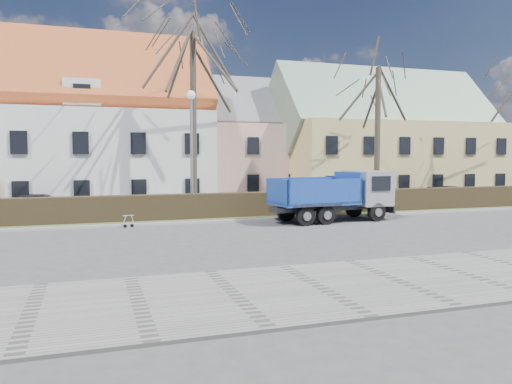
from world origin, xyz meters
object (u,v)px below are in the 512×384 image
object	(u,v)px
parked_car_a	(42,204)
dump_truck	(328,195)
cart_frame	(124,221)
streetlight	(192,154)
parked_car_b	(452,193)

from	to	relation	value
parked_car_a	dump_truck	bearing A→B (deg)	-112.32
dump_truck	cart_frame	world-z (taller)	dump_truck
streetlight	cart_frame	xyz separation A→B (m)	(-3.77, -2.89, -3.13)
streetlight	parked_car_a	xyz separation A→B (m)	(-7.81, 3.05, -2.79)
streetlight	parked_car_b	xyz separation A→B (m)	(20.45, 3.95, -2.90)
streetlight	parked_car_b	distance (m)	21.03
parked_car_a	parked_car_b	distance (m)	28.27
dump_truck	streetlight	distance (m)	7.65
dump_truck	parked_car_a	xyz separation A→B (m)	(-14.12, 6.81, -0.65)
streetlight	parked_car_a	size ratio (longest dim) A/B	1.75
dump_truck	parked_car_b	size ratio (longest dim) A/B	1.73
parked_car_b	cart_frame	bearing A→B (deg)	94.67
dump_truck	parked_car_a	size ratio (longest dim) A/B	1.68
cart_frame	parked_car_a	xyz separation A→B (m)	(-4.04, 5.94, 0.34)
cart_frame	parked_car_b	xyz separation A→B (m)	(24.22, 6.83, 0.23)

